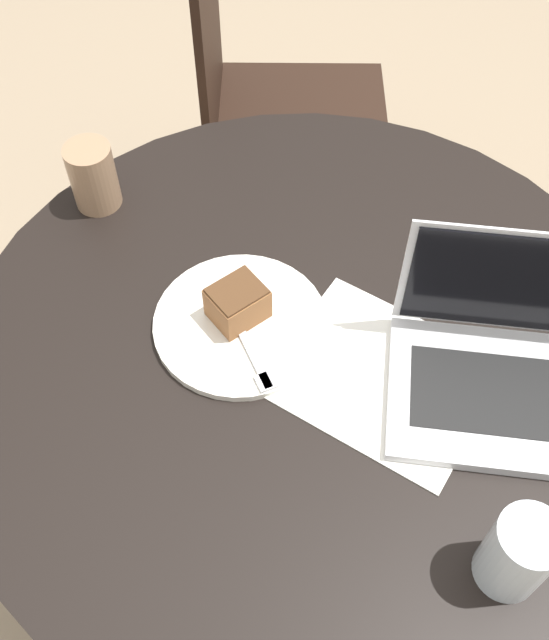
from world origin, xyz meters
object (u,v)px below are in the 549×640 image
Objects in this scene: plate at (240,324)px; coffee_glass at (93,176)px; chair at (266,100)px; laptop at (515,369)px.

plate is 0.36m from coffee_glass.
chair is 2.43× the size of laptop.
chair is 8.63× the size of coffee_glass.
laptop is (-0.95, 0.16, 0.25)m from chair.
plate is 0.63× the size of laptop.
coffee_glass is 0.28× the size of laptop.
plate is 0.39m from laptop.
laptop is at bearing -150.54° from coffee_glass.
plate is at bearing -7.28° from laptop.
chair is 0.83m from plate.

